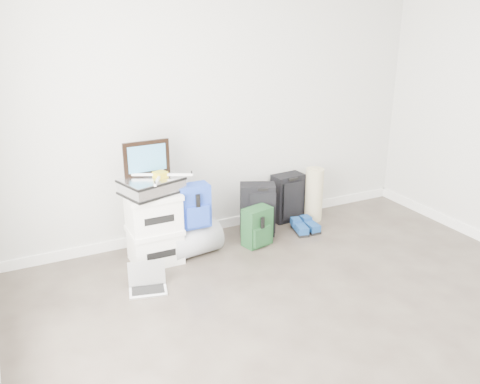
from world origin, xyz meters
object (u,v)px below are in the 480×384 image
duffel_bag (194,240)px  briefcase (152,186)px  boxes_stack (154,227)px  large_suitcase (258,210)px  laptop (147,283)px  carry_on (288,198)px

duffel_bag → briefcase: bearing=167.1°
boxes_stack → large_suitcase: boxes_stack is taller
boxes_stack → laptop: bearing=-115.4°
boxes_stack → carry_on: size_ratio=1.28×
briefcase → laptop: (-0.22, -0.45, -0.69)m
boxes_stack → laptop: boxes_stack is taller
briefcase → laptop: briefcase is taller
boxes_stack → briefcase: (0.00, 0.00, 0.41)m
boxes_stack → carry_on: bearing=10.3°
boxes_stack → briefcase: 0.41m
duffel_bag → carry_on: size_ratio=0.94×
boxes_stack → large_suitcase: 1.14m
boxes_stack → laptop: 0.58m
briefcase → duffel_bag: size_ratio=1.01×
boxes_stack → laptop: size_ratio=1.91×
briefcase → laptop: 0.86m
briefcase → large_suitcase: size_ratio=0.91×
boxes_stack → carry_on: (1.60, 0.28, -0.08)m
duffel_bag → laptop: bearing=-152.3°
briefcase → carry_on: 1.70m
large_suitcase → carry_on: 0.51m
carry_on → duffel_bag: bearing=-169.8°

